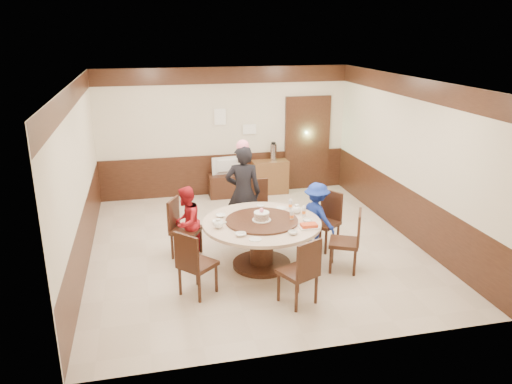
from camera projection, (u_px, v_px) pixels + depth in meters
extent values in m
plane|color=beige|center=(255.00, 246.00, 8.62)|extent=(6.00, 6.00, 0.00)
plane|color=white|center=(255.00, 81.00, 7.74)|extent=(6.00, 6.00, 0.00)
cube|color=beige|center=(225.00, 132.00, 10.95)|extent=(5.50, 0.04, 2.80)
cube|color=beige|center=(316.00, 240.00, 5.40)|extent=(5.50, 0.04, 2.80)
cube|color=beige|center=(79.00, 179.00, 7.60)|extent=(0.04, 6.00, 2.80)
cube|color=beige|center=(407.00, 158.00, 8.76)|extent=(0.04, 6.00, 2.80)
cube|color=#341A10|center=(255.00, 222.00, 8.48)|extent=(5.50, 6.00, 0.90)
cube|color=#341A10|center=(255.00, 92.00, 7.79)|extent=(5.50, 6.00, 0.35)
cube|color=#341A10|center=(307.00, 144.00, 11.42)|extent=(1.05, 0.08, 2.18)
cube|color=#8DDBA0|center=(307.00, 144.00, 11.44)|extent=(0.88, 0.02, 2.05)
cylinder|color=#341A10|center=(262.00, 264.00, 7.89)|extent=(0.92, 0.92, 0.06)
cylinder|color=#341A10|center=(262.00, 245.00, 7.79)|extent=(0.37, 0.37, 0.65)
cylinder|color=#C9AB92|center=(262.00, 223.00, 7.68)|extent=(1.83, 1.83, 0.05)
cylinder|color=#341A10|center=(262.00, 221.00, 7.66)|extent=(1.12, 1.12, 0.03)
cube|color=#341A10|center=(324.00, 223.00, 8.41)|extent=(0.61, 0.61, 0.06)
cube|color=#341A10|center=(331.00, 205.00, 8.47)|extent=(0.27, 0.37, 0.50)
cube|color=#341A10|center=(323.00, 236.00, 8.48)|extent=(0.36, 0.36, 0.42)
cube|color=#341A10|center=(260.00, 210.00, 9.03)|extent=(0.45, 0.45, 0.06)
cube|color=#341A10|center=(257.00, 192.00, 9.14)|extent=(0.42, 0.05, 0.50)
cube|color=#341A10|center=(260.00, 222.00, 9.10)|extent=(0.36, 0.36, 0.42)
cube|color=#341A10|center=(186.00, 230.00, 8.11)|extent=(0.59, 0.59, 0.06)
cube|color=#341A10|center=(173.00, 214.00, 8.08)|extent=(0.23, 0.39, 0.50)
cube|color=#341A10|center=(187.00, 244.00, 8.19)|extent=(0.36, 0.36, 0.42)
cube|color=#341A10|center=(198.00, 264.00, 6.95)|extent=(0.62, 0.62, 0.06)
cube|color=#341A10|center=(186.00, 252.00, 6.70)|extent=(0.31, 0.34, 0.50)
cube|color=#341A10|center=(198.00, 280.00, 7.02)|extent=(0.36, 0.36, 0.42)
cube|color=#341A10|center=(298.00, 272.00, 6.72)|extent=(0.58, 0.58, 0.06)
cube|color=#341A10|center=(309.00, 260.00, 6.48)|extent=(0.40, 0.21, 0.50)
cube|color=#341A10|center=(297.00, 288.00, 6.79)|extent=(0.36, 0.36, 0.42)
cube|color=#341A10|center=(344.00, 243.00, 7.65)|extent=(0.59, 0.59, 0.06)
cube|color=#341A10|center=(359.00, 228.00, 7.52)|extent=(0.22, 0.40, 0.50)
cube|color=#341A10|center=(343.00, 257.00, 7.72)|extent=(0.36, 0.36, 0.42)
imported|color=black|center=(243.00, 193.00, 8.69)|extent=(0.69, 0.52, 1.70)
imported|color=#AB161F|center=(186.00, 222.00, 8.05)|extent=(0.66, 0.72, 1.19)
imported|color=#182F99|center=(316.00, 216.00, 8.36)|extent=(0.73, 0.86, 1.16)
cylinder|color=white|center=(262.00, 220.00, 7.64)|extent=(0.29, 0.29, 0.01)
cylinder|color=tan|center=(262.00, 216.00, 7.62)|extent=(0.23, 0.23, 0.11)
cylinder|color=white|center=(262.00, 212.00, 7.60)|extent=(0.23, 0.23, 0.01)
sphere|color=pink|center=(262.00, 210.00, 7.59)|extent=(0.07, 0.07, 0.07)
ellipsoid|color=white|center=(218.00, 224.00, 7.40)|extent=(0.17, 0.15, 0.13)
ellipsoid|color=white|center=(297.00, 210.00, 8.00)|extent=(0.17, 0.15, 0.13)
imported|color=white|center=(221.00, 216.00, 7.85)|extent=(0.15, 0.15, 0.04)
imported|color=white|center=(293.00, 233.00, 7.19)|extent=(0.14, 0.14, 0.04)
imported|color=white|center=(241.00, 234.00, 7.14)|extent=(0.16, 0.16, 0.04)
imported|color=white|center=(307.00, 221.00, 7.64)|extent=(0.14, 0.14, 0.04)
imported|color=white|center=(218.00, 222.00, 7.59)|extent=(0.16, 0.16, 0.04)
imported|color=white|center=(260.00, 206.00, 8.27)|extent=(0.13, 0.13, 0.04)
cylinder|color=white|center=(255.00, 239.00, 7.01)|extent=(0.18, 0.18, 0.01)
cylinder|color=white|center=(281.00, 208.00, 8.22)|extent=(0.18, 0.18, 0.01)
cube|color=white|center=(309.00, 227.00, 7.43)|extent=(0.30, 0.20, 0.02)
cube|color=red|center=(309.00, 225.00, 7.42)|extent=(0.24, 0.15, 0.04)
cylinder|color=silver|center=(292.00, 216.00, 7.68)|extent=(0.06, 0.06, 0.16)
cylinder|color=silver|center=(304.00, 212.00, 7.85)|extent=(0.06, 0.06, 0.16)
cylinder|color=silver|center=(290.00, 205.00, 8.15)|extent=(0.06, 0.06, 0.16)
cube|color=#341A10|center=(228.00, 185.00, 11.09)|extent=(0.85, 0.45, 0.50)
imported|color=gray|center=(228.00, 166.00, 10.95)|extent=(0.68, 0.18, 0.39)
cube|color=brown|center=(270.00, 177.00, 11.28)|extent=(0.80, 0.40, 0.75)
cylinder|color=silver|center=(273.00, 152.00, 11.12)|extent=(0.15, 0.15, 0.38)
cube|color=white|center=(220.00, 117.00, 10.78)|extent=(0.25, 0.00, 0.35)
cube|color=white|center=(249.00, 129.00, 11.01)|extent=(0.30, 0.00, 0.22)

